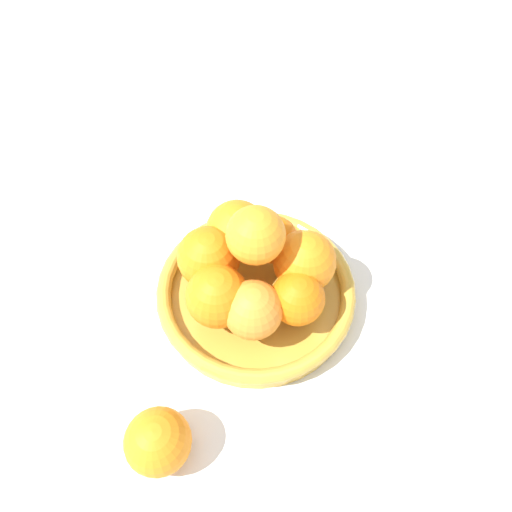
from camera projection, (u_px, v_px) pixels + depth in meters
ground_plane at (256, 299)px, 0.69m from camera, size 4.00×4.00×0.00m
fruit_bowl at (256, 292)px, 0.67m from camera, size 0.27×0.27×0.04m
orange_pile at (252, 264)px, 0.62m from camera, size 0.19×0.20×0.13m
stray_orange at (158, 441)px, 0.54m from camera, size 0.07×0.07×0.07m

